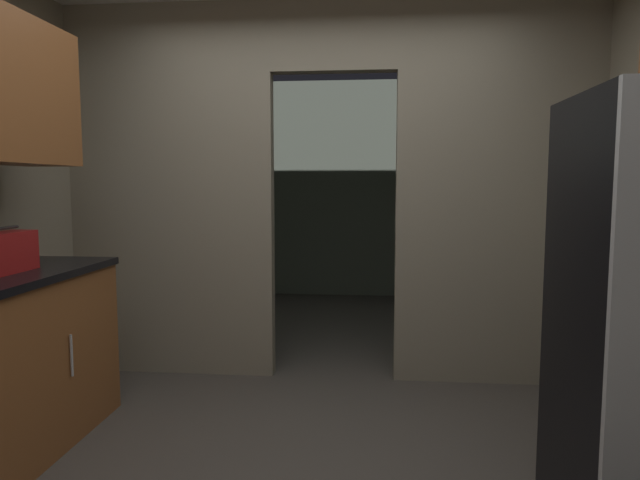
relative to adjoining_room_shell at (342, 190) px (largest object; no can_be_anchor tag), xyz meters
The scene contains 2 objects.
kitchen_partition 2.07m from the adjoining_room_shell, 90.36° to the right, with size 3.69×0.12×2.63m.
adjoining_room_shell is the anchor object (origin of this frame).
Camera 1 is at (0.33, -2.37, 1.38)m, focal length 31.38 mm.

